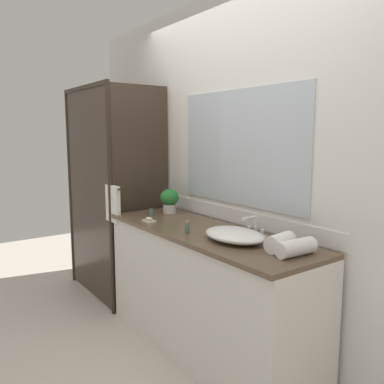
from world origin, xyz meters
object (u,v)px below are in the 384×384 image
object	(u,v)px
potted_plant	(169,200)
rolled_towel_near_edge	(296,248)
sink_basin	(235,235)
soap_dish	(149,220)
faucet	(254,230)
amenity_bottle_conditioner	(151,212)
rolled_towel_middle	(280,242)
amenity_bottle_body_wash	(187,227)

from	to	relation	value
potted_plant	rolled_towel_near_edge	world-z (taller)	potted_plant
sink_basin	soap_dish	bearing A→B (deg)	-168.30
faucet	soap_dish	size ratio (longest dim) A/B	1.70
rolled_towel_near_edge	amenity_bottle_conditioner	bearing A→B (deg)	-175.69
sink_basin	amenity_bottle_conditioner	bearing A→B (deg)	-177.60
sink_basin	soap_dish	distance (m)	0.81
soap_dish	amenity_bottle_conditioner	world-z (taller)	amenity_bottle_conditioner
potted_plant	soap_dish	xyz separation A→B (m)	(0.20, -0.31, -0.10)
soap_dish	amenity_bottle_conditioner	distance (m)	0.22
faucet	potted_plant	distance (m)	0.99
rolled_towel_middle	potted_plant	bearing A→B (deg)	176.24
sink_basin	soap_dish	size ratio (longest dim) A/B	4.37
potted_plant	rolled_towel_middle	bearing A→B (deg)	-3.76
amenity_bottle_body_wash	rolled_towel_near_edge	size ratio (longest dim) A/B	0.35
faucet	soap_dish	xyz separation A→B (m)	(-0.79, -0.34, -0.03)
potted_plant	soap_dish	distance (m)	0.38
soap_dish	amenity_bottle_body_wash	world-z (taller)	amenity_bottle_body_wash
soap_dish	potted_plant	bearing A→B (deg)	122.20
faucet	amenity_bottle_body_wash	xyz separation A→B (m)	(-0.34, -0.30, -0.01)
amenity_bottle_body_wash	rolled_towel_near_edge	world-z (taller)	rolled_towel_near_edge
amenity_bottle_conditioner	rolled_towel_near_edge	world-z (taller)	rolled_towel_near_edge
amenity_bottle_body_wash	soap_dish	bearing A→B (deg)	-175.19
amenity_bottle_conditioner	soap_dish	bearing A→B (deg)	-34.51
rolled_towel_middle	faucet	bearing A→B (deg)	160.92
rolled_towel_near_edge	faucet	bearing A→B (deg)	166.00
sink_basin	amenity_bottle_conditioner	size ratio (longest dim) A/B	5.61
potted_plant	amenity_bottle_conditioner	world-z (taller)	potted_plant
amenity_bottle_body_wash	amenity_bottle_conditioner	world-z (taller)	amenity_bottle_body_wash
amenity_bottle_body_wash	rolled_towel_middle	world-z (taller)	rolled_towel_middle
potted_plant	amenity_bottle_body_wash	size ratio (longest dim) A/B	2.43
soap_dish	rolled_towel_near_edge	world-z (taller)	rolled_towel_near_edge
soap_dish	amenity_bottle_body_wash	bearing A→B (deg)	4.81
sink_basin	rolled_towel_near_edge	world-z (taller)	rolled_towel_near_edge
faucet	amenity_bottle_body_wash	world-z (taller)	faucet
amenity_bottle_body_wash	amenity_bottle_conditioner	distance (m)	0.64
amenity_bottle_conditioner	rolled_towel_middle	distance (m)	1.29
sink_basin	faucet	bearing A→B (deg)	90.00
amenity_bottle_body_wash	rolled_towel_near_edge	bearing A→B (deg)	13.97
potted_plant	amenity_bottle_conditioner	size ratio (longest dim) A/B	2.64
sink_basin	soap_dish	xyz separation A→B (m)	(-0.79, -0.16, -0.02)
potted_plant	faucet	bearing A→B (deg)	1.43
rolled_towel_near_edge	soap_dish	bearing A→B (deg)	-169.39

